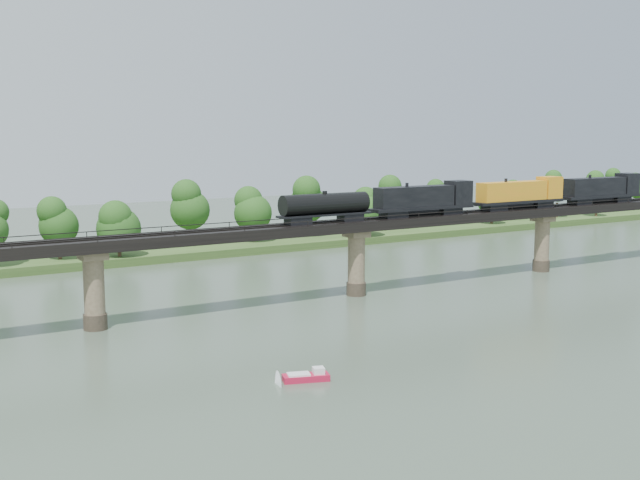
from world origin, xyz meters
TOP-DOWN VIEW (x-y plane):
  - ground at (0.00, 0.00)m, footprint 400.00×400.00m
  - far_bank at (0.00, 85.00)m, footprint 300.00×24.00m
  - bridge at (0.00, 30.00)m, footprint 236.00×30.00m
  - bridge_superstructure at (0.00, 30.00)m, footprint 220.00×4.90m
  - far_treeline at (-8.21, 80.52)m, footprint 289.06×17.54m
  - freight_train at (26.85, 30.00)m, footprint 77.86×3.03m
  - motorboat at (-27.97, -2.13)m, footprint 4.98×3.10m

SIDE VIEW (x-z plane):
  - ground at x=0.00m, z-range 0.00..0.00m
  - motorboat at x=-27.97m, z-range -0.21..1.11m
  - far_bank at x=0.00m, z-range 0.00..1.60m
  - bridge at x=0.00m, z-range -0.29..11.21m
  - far_treeline at x=-8.21m, z-range 2.03..15.63m
  - bridge_superstructure at x=0.00m, z-range 11.42..12.17m
  - freight_train at x=26.85m, z-range 11.38..16.74m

